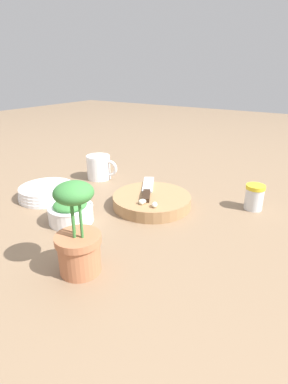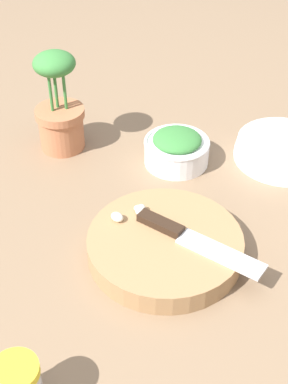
# 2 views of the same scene
# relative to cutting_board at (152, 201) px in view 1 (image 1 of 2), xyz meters

# --- Properties ---
(ground_plane) EXTENTS (5.00, 5.00, 0.00)m
(ground_plane) POSITION_rel_cutting_board_xyz_m (-0.01, 0.05, -0.02)
(ground_plane) COLOR #7F664C
(cutting_board) EXTENTS (0.24, 0.24, 0.04)m
(cutting_board) POSITION_rel_cutting_board_xyz_m (0.00, 0.00, 0.00)
(cutting_board) COLOR #9E754C
(cutting_board) RESTS_ON ground_plane
(chef_knife) EXTENTS (0.13, 0.20, 0.01)m
(chef_knife) POSITION_rel_cutting_board_xyz_m (0.03, -0.02, 0.02)
(chef_knife) COLOR black
(chef_knife) RESTS_ON cutting_board
(garlic_cloves) EXTENTS (0.07, 0.03, 0.01)m
(garlic_cloves) POSITION_rel_cutting_board_xyz_m (-0.03, 0.07, 0.03)
(garlic_cloves) COLOR beige
(garlic_cloves) RESTS_ON cutting_board
(herb_bowl) EXTENTS (0.13, 0.13, 0.07)m
(herb_bowl) POSITION_rel_cutting_board_xyz_m (0.14, 0.21, 0.01)
(herb_bowl) COLOR white
(herb_bowl) RESTS_ON ground_plane
(spice_jar) EXTENTS (0.06, 0.06, 0.08)m
(spice_jar) POSITION_rel_cutting_board_xyz_m (-0.27, -0.15, 0.02)
(spice_jar) COLOR silver
(spice_jar) RESTS_ON ground_plane
(coffee_mug) EXTENTS (0.12, 0.09, 0.09)m
(coffee_mug) POSITION_rel_cutting_board_xyz_m (0.31, -0.11, 0.03)
(coffee_mug) COLOR white
(coffee_mug) RESTS_ON ground_plane
(plate_stack) EXTENTS (0.19, 0.19, 0.04)m
(plate_stack) POSITION_rel_cutting_board_xyz_m (0.33, 0.13, 0.00)
(plate_stack) COLOR white
(plate_stack) RESTS_ON ground_plane
(potted_herb) EXTENTS (0.10, 0.10, 0.20)m
(potted_herb) POSITION_rel_cutting_board_xyz_m (-0.04, 0.36, 0.06)
(potted_herb) COLOR #B26B47
(potted_herb) RESTS_ON ground_plane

